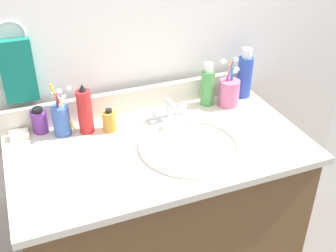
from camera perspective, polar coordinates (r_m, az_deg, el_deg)
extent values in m
cube|color=brown|center=(1.68, -0.91, -14.07)|extent=(0.96, 0.51, 0.76)
cube|color=beige|center=(1.43, -1.04, -3.03)|extent=(1.00, 0.55, 0.03)
cube|color=beige|center=(1.61, -4.37, 3.62)|extent=(1.00, 0.02, 0.09)
cube|color=white|center=(1.76, -4.76, -0.64)|extent=(2.10, 0.04, 1.30)
torus|color=silver|center=(1.48, -20.63, 11.51)|extent=(0.10, 0.01, 0.10)
cube|color=#147260|center=(1.51, -19.74, 7.04)|extent=(0.11, 0.04, 0.22)
torus|color=white|center=(1.42, 3.13, -2.64)|extent=(0.36, 0.36, 0.02)
ellipsoid|color=white|center=(1.44, 3.08, -4.12)|extent=(0.31, 0.31, 0.11)
cylinder|color=#B2B5BA|center=(1.46, 3.04, -5.23)|extent=(0.04, 0.04, 0.01)
cube|color=silver|center=(1.57, 0.14, 1.21)|extent=(0.16, 0.05, 0.01)
cylinder|color=silver|center=(1.55, 0.15, 2.36)|extent=(0.02, 0.02, 0.06)
cylinder|color=silver|center=(1.51, 0.64, 2.75)|extent=(0.02, 0.09, 0.02)
cylinder|color=silver|center=(1.54, -1.76, 1.60)|extent=(0.03, 0.03, 0.04)
cylinder|color=silver|center=(1.58, 2.00, 2.33)|extent=(0.03, 0.03, 0.04)
cylinder|color=red|center=(1.48, -11.21, 1.92)|extent=(0.05, 0.05, 0.16)
cone|color=black|center=(1.44, -11.59, 5.12)|extent=(0.03, 0.03, 0.02)
cylinder|color=#7A3899|center=(1.54, -17.05, 0.57)|extent=(0.05, 0.05, 0.08)
cylinder|color=black|center=(1.52, -17.33, 2.10)|extent=(0.04, 0.04, 0.01)
cylinder|color=#2D4CB2|center=(1.73, 10.36, 6.58)|extent=(0.06, 0.06, 0.17)
cylinder|color=white|center=(1.69, 10.70, 9.75)|extent=(0.04, 0.04, 0.04)
cylinder|color=#4C9E4C|center=(1.65, 5.38, 5.20)|extent=(0.05, 0.05, 0.14)
cylinder|color=white|center=(1.61, 5.54, 7.99)|extent=(0.03, 0.03, 0.03)
cylinder|color=gold|center=(1.50, -7.95, 0.66)|extent=(0.05, 0.05, 0.07)
cylinder|color=black|center=(1.48, -8.07, 2.06)|extent=(0.02, 0.02, 0.01)
cylinder|color=#3F66B7|center=(1.50, -14.29, 0.77)|extent=(0.06, 0.06, 0.11)
cylinder|color=yellow|center=(1.48, -14.14, 2.43)|extent=(0.07, 0.03, 0.18)
cube|color=white|center=(1.44, -13.31, 5.02)|extent=(0.01, 0.02, 0.01)
cylinder|color=#D8333F|center=(1.50, -14.37, 2.10)|extent=(0.03, 0.06, 0.15)
cube|color=white|center=(1.49, -14.47, 4.58)|extent=(0.01, 0.02, 0.02)
cylinder|color=blue|center=(1.48, -14.24, 1.94)|extent=(0.03, 0.05, 0.16)
cube|color=white|center=(1.43, -13.96, 3.92)|extent=(0.01, 0.02, 0.01)
cylinder|color=#B23FBF|center=(1.49, -14.78, 1.88)|extent=(0.02, 0.02, 0.15)
cube|color=white|center=(1.47, -15.38, 4.14)|extent=(0.01, 0.02, 0.01)
cylinder|color=white|center=(1.48, -14.25, 1.69)|extent=(0.02, 0.04, 0.15)
cube|color=white|center=(1.43, -14.24, 3.61)|extent=(0.01, 0.02, 0.01)
cylinder|color=#D16693|center=(1.66, 8.30, 4.47)|extent=(0.08, 0.08, 0.10)
cylinder|color=#B23FBF|center=(1.64, 7.95, 6.04)|extent=(0.04, 0.03, 0.18)
cube|color=white|center=(1.61, 7.48, 8.60)|extent=(0.01, 0.02, 0.01)
cylinder|color=blue|center=(1.65, 8.76, 5.59)|extent=(0.04, 0.01, 0.15)
cube|color=white|center=(1.64, 9.35, 7.66)|extent=(0.01, 0.02, 0.01)
cylinder|color=white|center=(1.65, 8.59, 6.17)|extent=(0.03, 0.02, 0.18)
cube|color=white|center=(1.63, 8.95, 8.86)|extent=(0.01, 0.02, 0.01)
cylinder|color=#26B2B2|center=(1.65, 8.75, 6.20)|extent=(0.03, 0.02, 0.19)
cube|color=white|center=(1.62, 9.26, 8.94)|extent=(0.01, 0.02, 0.01)
cylinder|color=yellow|center=(1.64, 7.96, 6.09)|extent=(0.03, 0.03, 0.18)
cube|color=white|center=(1.61, 7.68, 8.72)|extent=(0.01, 0.02, 0.01)
cube|color=white|center=(1.54, -19.57, -1.13)|extent=(0.06, 0.04, 0.02)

